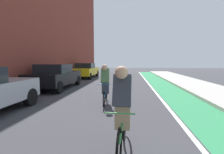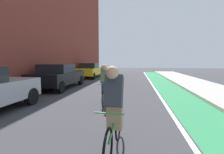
# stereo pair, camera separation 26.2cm
# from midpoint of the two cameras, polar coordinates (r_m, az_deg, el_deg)

# --- Properties ---
(ground_plane) EXTENTS (74.69, 74.69, 0.00)m
(ground_plane) POSITION_cam_midpoint_polar(r_m,az_deg,el_deg) (8.44, -3.62, -6.23)
(ground_plane) COLOR #38383D
(bike_lane_paint) EXTENTS (1.60, 33.95, 0.00)m
(bike_lane_paint) POSITION_cam_midpoint_polar(r_m,az_deg,el_deg) (10.51, 18.20, -4.19)
(bike_lane_paint) COLOR #2D8451
(bike_lane_paint) RESTS_ON ground
(lane_divider_stripe) EXTENTS (0.12, 33.95, 0.00)m
(lane_divider_stripe) POSITION_cam_midpoint_polar(r_m,az_deg,el_deg) (10.36, 13.31, -4.20)
(lane_divider_stripe) COLOR white
(lane_divider_stripe) RESTS_ON ground
(sidewalk_right) EXTENTS (2.84, 33.95, 0.14)m
(sidewalk_right) POSITION_cam_midpoint_polar(r_m,az_deg,el_deg) (11.17, 29.44, -3.71)
(sidewalk_right) COLOR #A8A59E
(sidewalk_right) RESTS_ON ground
(parked_sedan_black) EXTENTS (2.06, 4.48, 1.53)m
(parked_sedan_black) POSITION_cam_midpoint_polar(r_m,az_deg,el_deg) (11.01, -19.47, 0.32)
(parked_sedan_black) COLOR black
(parked_sedan_black) RESTS_ON ground
(parked_sedan_yellow_cab) EXTENTS (1.97, 4.82, 1.53)m
(parked_sedan_yellow_cab) POSITION_cam_midpoint_polar(r_m,az_deg,el_deg) (17.65, -9.41, 2.33)
(parked_sedan_yellow_cab) COLOR yellow
(parked_sedan_yellow_cab) RESTS_ON ground
(cyclist_mid) EXTENTS (0.48, 1.73, 1.62)m
(cyclist_mid) POSITION_cam_midpoint_polar(r_m,az_deg,el_deg) (3.08, 1.07, -11.24)
(cyclist_mid) COLOR black
(cyclist_mid) RESTS_ON ground
(cyclist_trailing) EXTENTS (0.48, 1.65, 1.58)m
(cyclist_trailing) POSITION_cam_midpoint_polar(r_m,az_deg,el_deg) (6.63, -3.49, -2.37)
(cyclist_trailing) COLOR black
(cyclist_trailing) RESTS_ON ground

